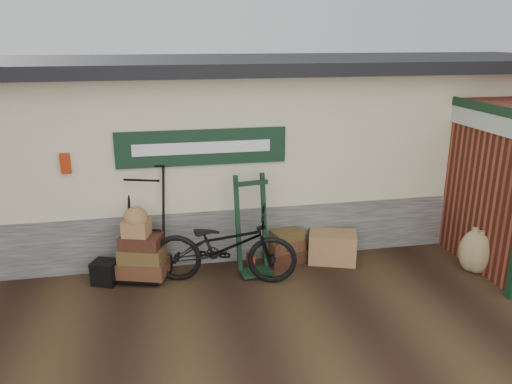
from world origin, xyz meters
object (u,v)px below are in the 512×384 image
at_px(black_trunk, 105,272).
at_px(porter_trolley, 144,222).
at_px(bicycle, 224,242).
at_px(wicker_hamper, 332,247).
at_px(green_barrow, 252,225).
at_px(suitcase_stack, 285,246).

bearing_deg(black_trunk, porter_trolley, 17.14).
relative_size(porter_trolley, bicycle, 0.80).
relative_size(wicker_hamper, black_trunk, 2.13).
height_order(black_trunk, bicycle, bicycle).
bearing_deg(green_barrow, suitcase_stack, 12.22).
height_order(porter_trolley, green_barrow, porter_trolley).
bearing_deg(bicycle, suitcase_stack, -52.63).
height_order(porter_trolley, black_trunk, porter_trolley).
relative_size(green_barrow, bicycle, 0.71).
bearing_deg(suitcase_stack, green_barrow, -160.18).
bearing_deg(porter_trolley, black_trunk, -144.78).
xyz_separation_m(green_barrow, suitcase_stack, (0.59, 0.21, -0.50)).
height_order(wicker_hamper, black_trunk, wicker_hamper).
bearing_deg(porter_trolley, bicycle, -3.85).
distance_m(porter_trolley, green_barrow, 1.65).
bearing_deg(green_barrow, black_trunk, 171.76).
bearing_deg(suitcase_stack, wicker_hamper, -8.70).
distance_m(green_barrow, suitcase_stack, 0.80).
distance_m(porter_trolley, bicycle, 1.27).
xyz_separation_m(green_barrow, wicker_hamper, (1.36, 0.10, -0.53)).
bearing_deg(green_barrow, bicycle, -159.69).
bearing_deg(wicker_hamper, black_trunk, -178.86).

